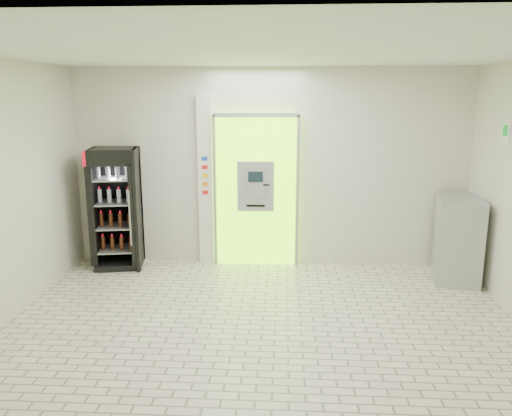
{
  "coord_description": "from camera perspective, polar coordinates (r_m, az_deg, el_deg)",
  "views": [
    {
      "loc": [
        0.23,
        -5.05,
        2.57
      ],
      "look_at": [
        -0.13,
        1.2,
        1.16
      ],
      "focal_mm": 35.0,
      "sensor_mm": 36.0,
      "label": 1
    }
  ],
  "objects": [
    {
      "name": "ground",
      "position": [
        5.67,
        0.64,
        -14.29
      ],
      "size": [
        6.0,
        6.0,
        0.0
      ],
      "primitive_type": "plane",
      "color": "beige",
      "rests_on": "ground"
    },
    {
      "name": "room_shell",
      "position": [
        5.11,
        0.69,
        4.46
      ],
      "size": [
        6.0,
        6.0,
        6.0
      ],
      "color": "beige",
      "rests_on": "ground"
    },
    {
      "name": "atm_assembly",
      "position": [
        7.61,
        0.02,
        2.07
      ],
      "size": [
        1.3,
        0.24,
        2.33
      ],
      "color": "#84F10B",
      "rests_on": "ground"
    },
    {
      "name": "pillar",
      "position": [
        7.7,
        -5.78,
        3.11
      ],
      "size": [
        0.22,
        0.11,
        2.6
      ],
      "color": "silver",
      "rests_on": "ground"
    },
    {
      "name": "beverage_cooler",
      "position": [
        7.86,
        -15.56,
        -0.26
      ],
      "size": [
        0.78,
        0.74,
        1.82
      ],
      "rotation": [
        0.0,
        0.0,
        0.18
      ],
      "color": "black",
      "rests_on": "ground"
    },
    {
      "name": "steel_cabinet",
      "position": [
        7.63,
        22.03,
        -3.27
      ],
      "size": [
        0.79,
        1.0,
        1.19
      ],
      "rotation": [
        0.0,
        0.0,
        -0.22
      ],
      "color": "#A1A3A8",
      "rests_on": "ground"
    },
    {
      "name": "exit_sign",
      "position": [
        7.03,
        26.66,
        7.68
      ],
      "size": [
        0.02,
        0.22,
        0.26
      ],
      "color": "white",
      "rests_on": "room_shell"
    }
  ]
}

